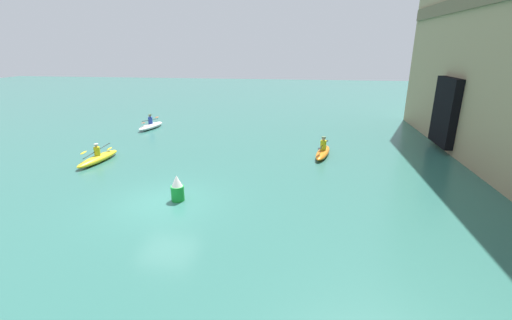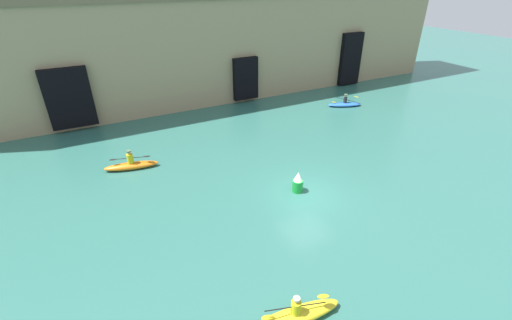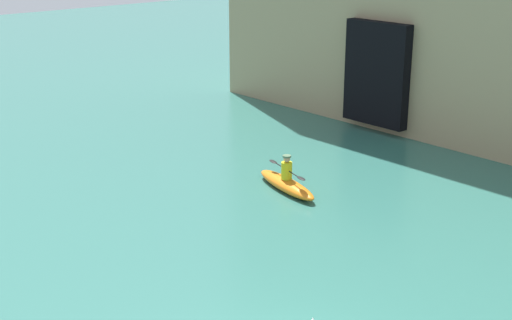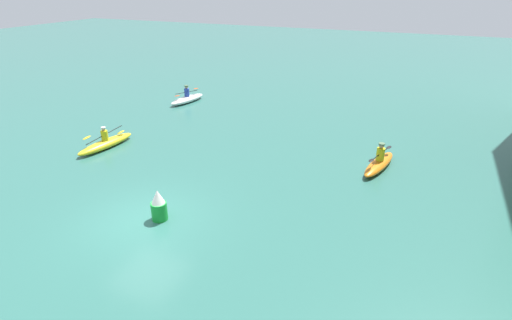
% 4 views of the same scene
% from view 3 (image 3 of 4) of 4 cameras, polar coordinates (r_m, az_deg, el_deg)
% --- Properties ---
extents(kayak_orange, '(3.18, 1.31, 1.22)m').
position_cam_3_polar(kayak_orange, '(23.52, 2.45, -1.85)').
color(kayak_orange, orange).
rests_on(kayak_orange, ground).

